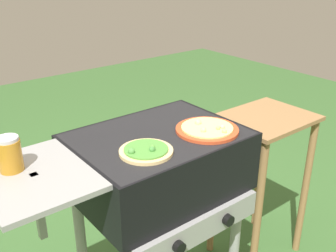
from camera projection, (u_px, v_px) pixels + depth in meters
name	position (u px, v px, depth m)	size (l,w,h in m)	color
grill	(156.00, 169.00, 1.54)	(0.96, 0.53, 0.90)	black
pizza_cheese	(207.00, 129.00, 1.51)	(0.24, 0.24, 0.03)	#C64723
pizza_veggie	(146.00, 151.00, 1.34)	(0.19, 0.19, 0.03)	#E0C17F
sauce_jar	(10.00, 154.00, 1.22)	(0.07, 0.07, 0.11)	#B77A1E
prep_table	(262.00, 159.00, 2.00)	(0.44, 0.36, 0.81)	olive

